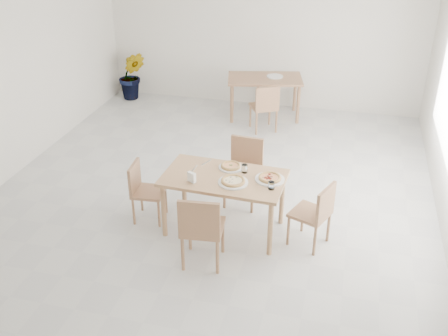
% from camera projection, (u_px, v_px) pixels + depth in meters
% --- Properties ---
extents(main_table, '(1.48, 0.88, 0.75)m').
position_uv_depth(main_table, '(224.00, 183.00, 6.26)').
color(main_table, tan).
rests_on(main_table, ground).
extents(chair_south, '(0.49, 0.49, 0.91)m').
position_uv_depth(chair_south, '(201.00, 226.00, 5.68)').
color(chair_south, '#A97954').
rests_on(chair_south, ground).
extents(chair_north, '(0.47, 0.47, 0.89)m').
position_uv_depth(chair_north, '(244.00, 166.00, 6.93)').
color(chair_north, '#A97954').
rests_on(chair_north, ground).
extents(chair_west, '(0.41, 0.41, 0.78)m').
position_uv_depth(chair_west, '(143.00, 188.00, 6.58)').
color(chair_west, '#A97954').
rests_on(chair_west, ground).
extents(chair_east, '(0.53, 0.53, 0.82)m').
position_uv_depth(chair_east, '(316.00, 211.00, 6.05)').
color(chair_east, '#A97954').
rests_on(chair_east, ground).
extents(plate_margherita, '(0.30, 0.30, 0.02)m').
position_uv_depth(plate_margherita, '(231.00, 167.00, 6.40)').
color(plate_margherita, white).
rests_on(plate_margherita, main_table).
extents(plate_mushroom, '(0.35, 0.35, 0.02)m').
position_uv_depth(plate_mushroom, '(233.00, 182.00, 6.07)').
color(plate_mushroom, white).
rests_on(plate_mushroom, main_table).
extents(plate_pepperoni, '(0.35, 0.35, 0.02)m').
position_uv_depth(plate_pepperoni, '(270.00, 179.00, 6.14)').
color(plate_pepperoni, white).
rests_on(plate_pepperoni, main_table).
extents(pizza_margherita, '(0.32, 0.32, 0.03)m').
position_uv_depth(pizza_margherita, '(231.00, 166.00, 6.39)').
color(pizza_margherita, '#F2CD72').
rests_on(pizza_margherita, plate_margherita).
extents(pizza_mushroom, '(0.35, 0.35, 0.03)m').
position_uv_depth(pizza_mushroom, '(233.00, 181.00, 6.06)').
color(pizza_mushroom, '#F2CD72').
rests_on(pizza_mushroom, plate_mushroom).
extents(pizza_pepperoni, '(0.32, 0.32, 0.03)m').
position_uv_depth(pizza_pepperoni, '(270.00, 177.00, 6.13)').
color(pizza_pepperoni, '#F2CD72').
rests_on(pizza_pepperoni, plate_pepperoni).
extents(tumbler_a, '(0.07, 0.07, 0.09)m').
position_uv_depth(tumbler_a, '(271.00, 185.00, 5.93)').
color(tumbler_a, white).
rests_on(tumbler_a, main_table).
extents(tumbler_b, '(0.08, 0.08, 0.10)m').
position_uv_depth(tumbler_b, '(244.00, 169.00, 6.28)').
color(tumbler_b, white).
rests_on(tumbler_b, main_table).
extents(napkin_holder, '(0.13, 0.10, 0.13)m').
position_uv_depth(napkin_holder, '(192.00, 178.00, 6.06)').
color(napkin_holder, silver).
rests_on(napkin_holder, main_table).
extents(fork_a, '(0.09, 0.19, 0.01)m').
position_uv_depth(fork_a, '(207.00, 162.00, 6.53)').
color(fork_a, silver).
rests_on(fork_a, main_table).
extents(fork_b, '(0.02, 0.17, 0.01)m').
position_uv_depth(fork_b, '(195.00, 168.00, 6.39)').
color(fork_b, silver).
rests_on(fork_b, main_table).
extents(second_table, '(1.46, 1.03, 0.75)m').
position_uv_depth(second_table, '(265.00, 83.00, 9.50)').
color(second_table, '#A97954').
rests_on(second_table, ground).
extents(chair_back_s, '(0.57, 0.57, 0.85)m').
position_uv_depth(chair_back_s, '(265.00, 105.00, 8.96)').
color(chair_back_s, '#A97954').
rests_on(chair_back_s, ground).
extents(chair_back_n, '(0.62, 0.62, 0.91)m').
position_uv_depth(chair_back_n, '(263.00, 76.00, 10.26)').
color(chair_back_n, '#A97954').
rests_on(chair_back_n, ground).
extents(plate_empty, '(0.30, 0.30, 0.02)m').
position_uv_depth(plate_empty, '(275.00, 76.00, 9.49)').
color(plate_empty, white).
rests_on(plate_empty, second_table).
extents(potted_plant, '(0.64, 0.57, 0.96)m').
position_uv_depth(potted_plant, '(132.00, 76.00, 10.41)').
color(potted_plant, '#366D20').
rests_on(potted_plant, ground).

